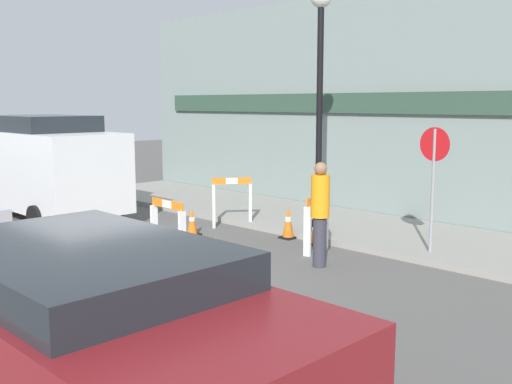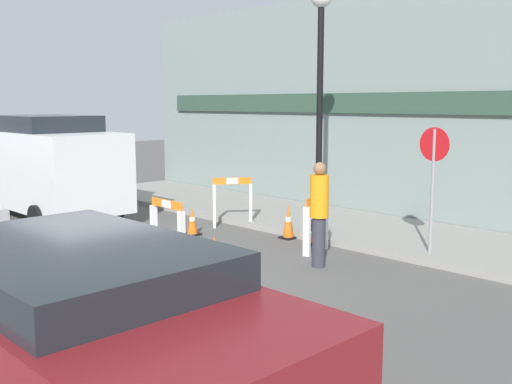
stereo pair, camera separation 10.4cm
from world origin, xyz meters
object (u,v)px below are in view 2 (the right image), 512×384
object	(u,v)px
streetlamp_post	(320,76)
work_van	(45,162)
person_worker	(319,210)
parked_car_2	(75,344)
stop_sign	(433,169)

from	to	relation	value
streetlamp_post	work_van	size ratio (longest dim) A/B	1.00
person_worker	parked_car_2	distance (m)	6.24
streetlamp_post	person_worker	world-z (taller)	streetlamp_post
stop_sign	person_worker	xyz separation A→B (m)	(-1.09, -1.82, -0.65)
stop_sign	parked_car_2	world-z (taller)	stop_sign
stop_sign	parked_car_2	bearing A→B (deg)	104.45
person_worker	parked_car_2	xyz separation A→B (m)	(2.39, -5.76, 0.01)
streetlamp_post	stop_sign	distance (m)	3.10
stop_sign	work_van	world-z (taller)	work_van
stop_sign	person_worker	world-z (taller)	stop_sign
parked_car_2	work_van	size ratio (longest dim) A/B	0.86
person_worker	streetlamp_post	bearing A→B (deg)	-45.66
parked_car_2	stop_sign	bearing A→B (deg)	99.75
stop_sign	work_van	xyz separation A→B (m)	(-8.77, -3.06, -0.28)
streetlamp_post	stop_sign	size ratio (longest dim) A/B	2.21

